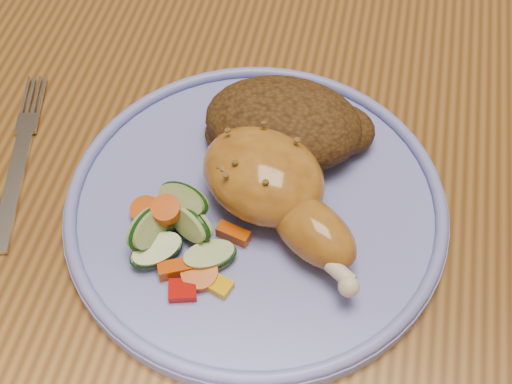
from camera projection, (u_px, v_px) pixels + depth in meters
dining_table at (351, 161)px, 0.70m from camera, size 0.90×1.40×0.75m
plate at (256, 208)px, 0.56m from camera, size 0.30×0.30×0.01m
plate_rim at (256, 200)px, 0.55m from camera, size 0.29×0.29×0.01m
chicken_leg at (275, 188)px, 0.53m from camera, size 0.15×0.14×0.05m
rice_pilaf at (287, 125)px, 0.57m from camera, size 0.14×0.09×0.06m
vegetable_pile at (175, 233)px, 0.52m from camera, size 0.10×0.09×0.05m
fork at (18, 164)px, 0.58m from camera, size 0.05×0.16×0.00m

